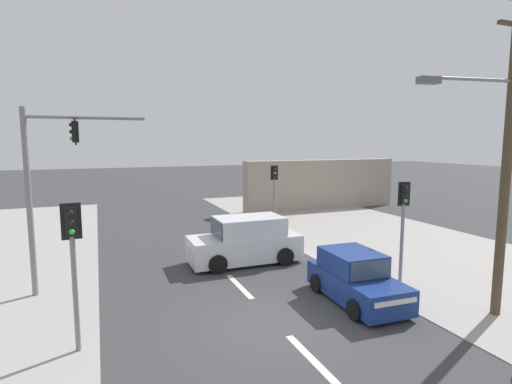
{
  "coord_description": "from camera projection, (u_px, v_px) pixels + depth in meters",
  "views": [
    {
      "loc": [
        -4.36,
        -9.45,
        4.94
      ],
      "look_at": [
        1.01,
        4.0,
        3.1
      ],
      "focal_mm": 28.0,
      "sensor_mm": 36.0,
      "label": 1
    }
  ],
  "objects": [
    {
      "name": "lane_dash_far",
      "position": [
        203.0,
        250.0,
        18.3
      ],
      "size": [
        0.2,
        2.4,
        0.01
      ],
      "primitive_type": "cube",
      "color": "silver",
      "rests_on": "ground"
    },
    {
      "name": "lane_dash_mid",
      "position": [
        240.0,
        286.0,
        13.7
      ],
      "size": [
        0.2,
        2.4,
        0.01
      ],
      "primitive_type": "cube",
      "color": "silver",
      "rests_on": "ground"
    },
    {
      "name": "pedestal_signal_far_median",
      "position": [
        274.0,
        185.0,
        23.18
      ],
      "size": [
        0.44,
        0.3,
        3.56
      ],
      "color": "slate",
      "rests_on": "ground"
    },
    {
      "name": "kerb_right_verge",
      "position": [
        458.0,
        264.0,
        16.08
      ],
      "size": [
        10.0,
        44.0,
        0.02
      ],
      "primitive_type": "cube",
      "color": "#A39E99",
      "rests_on": "ground"
    },
    {
      "name": "traffic_signal_mast",
      "position": [
        47.0,
        177.0,
        12.59
      ],
      "size": [
        3.69,
        0.44,
        6.0
      ],
      "color": "slate",
      "rests_on": "ground"
    },
    {
      "name": "suv_crossing_left",
      "position": [
        246.0,
        241.0,
        16.29
      ],
      "size": [
        4.55,
        2.08,
        1.9
      ],
      "color": "silver",
      "rests_on": "ground"
    },
    {
      "name": "pedestal_signal_right_kerb",
      "position": [
        403.0,
        214.0,
        13.88
      ],
      "size": [
        0.44,
        0.31,
        3.56
      ],
      "color": "slate",
      "rests_on": "ground"
    },
    {
      "name": "ground_plane",
      "position": [
        276.0,
        323.0,
        10.93
      ],
      "size": [
        140.0,
        140.0,
        0.0
      ],
      "primitive_type": "plane",
      "color": "#3A3A3D"
    },
    {
      "name": "shopfront_wall_far",
      "position": [
        321.0,
        184.0,
        29.49
      ],
      "size": [
        12.0,
        1.0,
        3.6
      ],
      "primitive_type": "cube",
      "color": "#A39384",
      "rests_on": "ground"
    },
    {
      "name": "utility_pole_foreground_right",
      "position": [
        504.0,
        143.0,
        10.84
      ],
      "size": [
        3.77,
        0.67,
        9.09
      ],
      "color": "#4C3D2B",
      "rests_on": "ground"
    },
    {
      "name": "hatchback_receding_far",
      "position": [
        355.0,
        279.0,
        12.4
      ],
      "size": [
        1.89,
        3.69,
        1.53
      ],
      "color": "navy",
      "rests_on": "ground"
    },
    {
      "name": "pedestal_signal_left_kerb",
      "position": [
        73.0,
        252.0,
        9.15
      ],
      "size": [
        0.44,
        0.3,
        3.56
      ],
      "color": "slate",
      "rests_on": "ground"
    },
    {
      "name": "lane_dash_near",
      "position": [
        312.0,
        360.0,
        9.09
      ],
      "size": [
        0.2,
        2.4,
        0.01
      ],
      "primitive_type": "cube",
      "color": "silver",
      "rests_on": "ground"
    }
  ]
}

